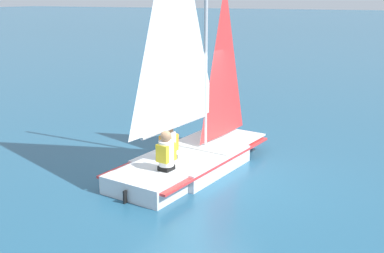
# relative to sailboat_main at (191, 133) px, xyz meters

# --- Properties ---
(ground_plane) EXTENTS (260.00, 260.00, 0.00)m
(ground_plane) POSITION_rel_sailboat_main_xyz_m (-0.00, -0.02, -0.82)
(ground_plane) COLOR #235675
(sailboat_main) EXTENTS (2.17, 4.46, 5.73)m
(sailboat_main) POSITION_rel_sailboat_main_xyz_m (0.00, 0.00, 0.00)
(sailboat_main) COLOR silver
(sailboat_main) RESTS_ON ground_plane
(sailor_helm) EXTENTS (0.34, 0.37, 1.16)m
(sailor_helm) POSITION_rel_sailboat_main_xyz_m (0.23, 0.59, -0.20)
(sailor_helm) COLOR black
(sailor_helm) RESTS_ON ground_plane
(sailor_crew) EXTENTS (0.34, 0.37, 1.16)m
(sailor_crew) POSITION_rel_sailboat_main_xyz_m (-0.02, 1.16, -0.20)
(sailor_crew) COLOR black
(sailor_crew) RESTS_ON ground_plane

